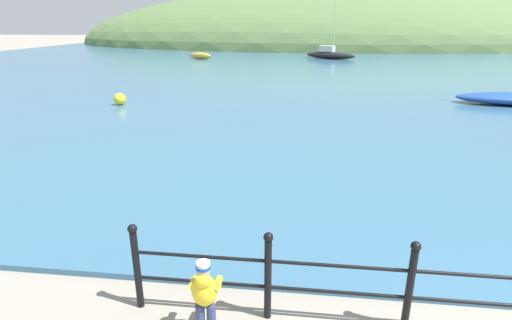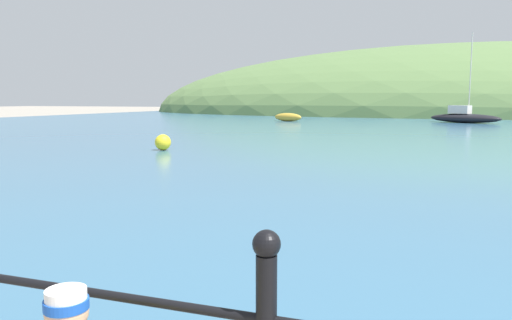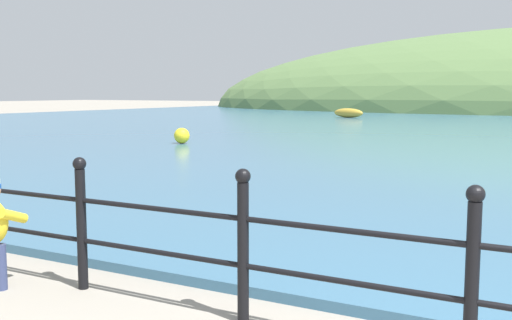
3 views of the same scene
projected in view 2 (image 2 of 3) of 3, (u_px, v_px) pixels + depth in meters
name	position (u px, v px, depth m)	size (l,w,h in m)	color
water	(491.00, 128.00, 29.43)	(80.00, 60.00, 0.10)	#386684
far_hillside	(462.00, 113.00, 60.91)	(80.49, 44.27, 16.48)	#567542
boat_red_dinghy	(464.00, 117.00, 34.70)	(5.04, 3.52, 6.14)	black
boat_far_right	(288.00, 117.00, 37.19)	(2.46, 1.41, 0.61)	gold
mooring_buoy	(163.00, 142.00, 16.09)	(0.51, 0.51, 0.51)	yellow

